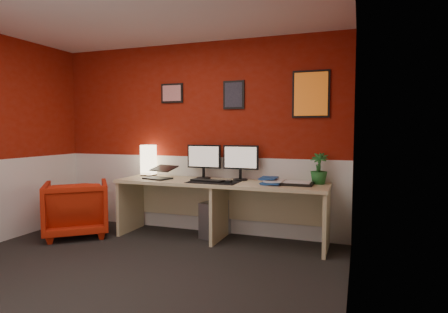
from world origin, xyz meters
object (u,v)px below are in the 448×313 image
monitor_right (240,157)px  zen_tray (297,184)px  shoji_lamp (148,161)px  pc_tower (215,219)px  armchair (76,208)px  potted_plant (319,168)px  laptop (157,170)px  desk (219,211)px  monitor_left (204,156)px

monitor_right → zen_tray: size_ratio=1.66×
shoji_lamp → pc_tower: 1.22m
monitor_right → armchair: 2.21m
pc_tower → armchair: 1.79m
potted_plant → pc_tower: bearing=-179.0°
laptop → pc_tower: size_ratio=0.73×
desk → armchair: (-1.81, -0.41, -0.01)m
desk → monitor_left: monitor_left is taller
pc_tower → laptop: bearing=-147.7°
armchair → potted_plant: bearing=152.0°
potted_plant → armchair: size_ratio=0.47×
desk → monitor_left: (-0.28, 0.18, 0.66)m
desk → potted_plant: potted_plant is taller
shoji_lamp → potted_plant: size_ratio=1.11×
monitor_left → armchair: size_ratio=0.75×
monitor_right → pc_tower: bearing=-174.9°
desk → shoji_lamp: shoji_lamp is taller
laptop → pc_tower: (0.71, 0.22, -0.61)m
shoji_lamp → zen_tray: shoji_lamp is taller
laptop → armchair: bearing=-145.1°
shoji_lamp → zen_tray: bearing=-5.3°
shoji_lamp → armchair: shoji_lamp is taller
monitor_left → zen_tray: bearing=-8.1°
shoji_lamp → monitor_left: size_ratio=0.69×
monitor_left → pc_tower: 0.81m
shoji_lamp → armchair: (-0.71, -0.61, -0.58)m
monitor_right → pc_tower: (-0.32, -0.03, -0.80)m
laptop → pc_tower: laptop is taller
desk → armchair: bearing=-167.3°
laptop → armchair: (-0.99, -0.35, -0.49)m
desk → potted_plant: bearing=9.0°
laptop → monitor_left: bearing=39.6°
laptop → monitor_left: 0.61m
potted_plant → laptop: bearing=-173.0°
monitor_right → desk: bearing=-137.8°
laptop → zen_tray: 1.76m
shoji_lamp → monitor_left: (0.82, -0.02, 0.09)m
desk → laptop: laptop is taller
monitor_right → potted_plant: size_ratio=1.61×
monitor_left → pc_tower: (0.17, -0.02, -0.80)m
zen_tray → monitor_left: bearing=171.9°
shoji_lamp → monitor_left: monitor_left is taller
laptop → zen_tray: laptop is taller
armchair → monitor_left: bearing=161.8°
potted_plant → monitor_left: bearing=-179.9°
shoji_lamp → monitor_right: 1.32m
shoji_lamp → monitor_right: bearing=-0.3°
laptop → pc_tower: bearing=32.8°
monitor_right → armchair: monitor_right is taller
potted_plant → zen_tray: bearing=-141.4°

